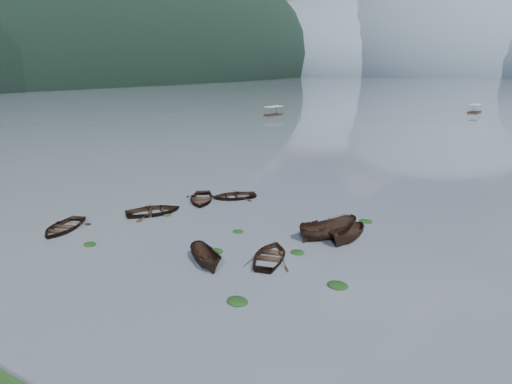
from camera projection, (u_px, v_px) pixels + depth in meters
The scene contains 21 objects.
ground_plane at pixel (170, 267), 26.54m from camera, with size 2400.00×2400.00×0.00m, color #4D5661.
haze_mtn_a at pixel (344, 75), 900.38m from camera, with size 520.00×520.00×280.00m, color #475666.
haze_mtn_b at pixel (440, 76), 808.64m from camera, with size 520.00×520.00×340.00m, color #475666.
rowboat_0 at pixel (63, 230), 32.68m from camera, with size 3.25×4.55×0.94m, color black.
rowboat_1 at pixel (154, 214), 36.32m from camera, with size 3.50×4.90×1.01m, color black.
rowboat_2 at pixel (206, 266), 26.72m from camera, with size 1.45×3.85×1.49m, color black.
rowboat_3 at pixel (271, 259), 27.65m from camera, with size 3.20×4.49×0.93m, color black.
rowboat_5 at pixel (347, 242), 30.34m from camera, with size 1.45×3.85×1.49m, color black.
rowboat_6 at pixel (201, 202), 39.72m from camera, with size 3.44×4.82×1.00m, color black.
rowboat_7 at pixel (234, 198), 40.75m from camera, with size 3.21×4.50×0.93m, color black.
rowboat_8 at pixel (327, 239), 30.94m from camera, with size 1.84×4.90×1.89m, color black.
weed_clump_0 at pixel (90, 245), 29.90m from camera, with size 1.02×0.84×0.22m, color black.
weed_clump_1 at pixel (215, 252), 28.78m from camera, with size 1.12×0.90×0.25m, color black.
weed_clump_2 at pixel (237, 302), 22.53m from camera, with size 1.27×1.02×0.28m, color black.
weed_clump_3 at pixel (297, 253), 28.59m from camera, with size 1.03×0.87×0.23m, color black.
weed_clump_4 at pixel (338, 286), 24.20m from camera, with size 1.30×1.03×0.27m, color black.
weed_clump_5 at pixel (167, 215), 35.99m from camera, with size 0.91×0.74×0.19m, color black.
weed_clump_6 at pixel (238, 232), 32.27m from camera, with size 0.93×0.78×0.19m, color black.
weed_clump_7 at pixel (366, 222), 34.41m from camera, with size 1.14×0.91×0.25m, color black.
pontoon_left at pixel (274, 115), 114.15m from camera, with size 2.63×6.31×2.42m, color black, non-canonical shape.
pontoon_centre at pixel (474, 113), 121.01m from camera, with size 2.61×6.26×2.40m, color black, non-canonical shape.
Camera 1 is at (16.52, -18.19, 12.60)m, focal length 28.00 mm.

